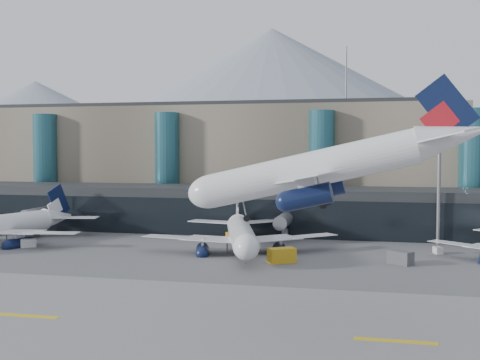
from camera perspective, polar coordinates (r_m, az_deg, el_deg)
name	(u,v)px	position (r m, az deg, el deg)	size (l,w,h in m)	color
ground	(231,294)	(78.59, -0.83, -10.75)	(900.00, 900.00, 0.00)	#515154
runway_strip	(198,328)	(64.61, -4.04, -13.80)	(400.00, 40.00, 0.04)	slate
runway_markings	(198,327)	(64.60, -4.04, -13.77)	(128.00, 1.00, 0.02)	gold
concourse	(292,210)	(133.86, 4.96, -2.89)	(170.00, 27.00, 10.00)	black
terminal_main	(220,160)	(169.75, -1.93, 1.91)	(130.00, 30.00, 31.00)	gray
teal_towers	(242,167)	(151.90, 0.20, 1.24)	(116.40, 19.40, 46.00)	#255B68
mountain_ridge	(373,112)	(455.03, 12.52, 6.34)	(910.00, 400.00, 110.00)	gray
lightmast_mid	(439,171)	(122.89, 18.36, 0.86)	(3.00, 1.20, 25.60)	slate
hero_jet	(338,157)	(62.80, 9.30, 2.21)	(31.71, 32.53, 10.48)	silver
jet_parked_left	(9,219)	(129.27, -21.07, -3.43)	(36.61, 38.37, 12.32)	silver
jet_parked_mid	(241,226)	(110.24, 0.05, -4.36)	(36.03, 37.53, 12.05)	silver
veh_a	(29,243)	(121.27, -19.41, -5.65)	(2.82, 1.59, 1.59)	silver
veh_b	(233,235)	(124.33, -0.71, -5.28)	(2.68, 1.65, 1.55)	gold
veh_c	(400,258)	(101.08, 14.96, -7.12)	(3.94, 2.08, 2.19)	#48484C
veh_f	(32,233)	(135.10, -19.09, -4.76)	(3.00, 1.59, 1.68)	#48484C
veh_g	(438,250)	(113.08, 18.26, -6.35)	(2.08, 1.21, 1.21)	silver
veh_h	(282,255)	(99.33, 3.98, -7.14)	(4.34, 2.29, 2.40)	gold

